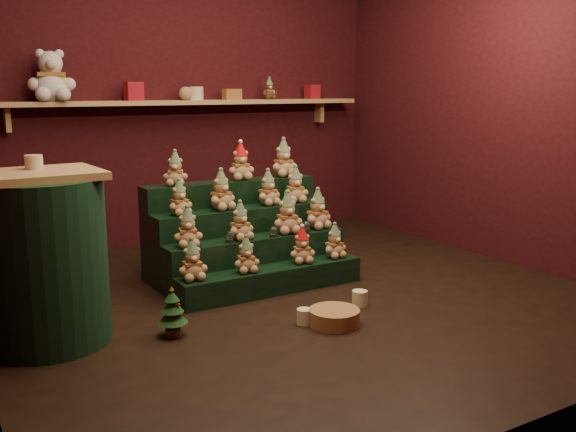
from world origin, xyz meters
TOP-DOWN VIEW (x-y plane):
  - ground at (0.00, 0.00)m, footprint 4.00×4.00m
  - back_wall at (0.00, 2.05)m, footprint 4.00×0.10m
  - front_wall at (0.00, -2.05)m, footprint 4.00×0.10m
  - right_wall at (2.05, 0.00)m, footprint 0.10×4.00m
  - back_shelf at (0.00, 1.87)m, footprint 3.60×0.26m
  - riser_tier_front at (-0.08, 0.16)m, footprint 1.40×0.22m
  - riser_tier_midfront at (-0.08, 0.38)m, footprint 1.40×0.22m
  - riser_tier_midback at (-0.08, 0.60)m, footprint 1.40×0.22m
  - riser_tier_back at (-0.08, 0.82)m, footprint 1.40×0.22m
  - teddy_0 at (-0.68, 0.17)m, footprint 0.21×0.19m
  - teddy_1 at (-0.29, 0.15)m, footprint 0.20×0.19m
  - teddy_2 at (0.17, 0.16)m, footprint 0.22×0.21m
  - teddy_3 at (0.46, 0.16)m, footprint 0.19×0.18m
  - teddy_4 at (-0.63, 0.36)m, footprint 0.23×0.22m
  - teddy_5 at (-0.22, 0.36)m, footprint 0.22×0.21m
  - teddy_6 at (0.17, 0.37)m, footprint 0.25×0.23m
  - teddy_7 at (0.45, 0.39)m, footprint 0.25×0.23m
  - teddy_8 at (-0.59, 0.59)m, footprint 0.20×0.19m
  - teddy_9 at (-0.25, 0.61)m, footprint 0.26×0.24m
  - teddy_10 at (0.14, 0.61)m, footprint 0.22×0.21m
  - teddy_11 at (0.38, 0.60)m, footprint 0.24×0.22m
  - teddy_12 at (-0.53, 0.80)m, footprint 0.23×0.23m
  - teddy_13 at (0.02, 0.82)m, footprint 0.23×0.22m
  - teddy_14 at (0.40, 0.82)m, footprint 0.22×0.20m
  - snow_globe_a at (-0.33, 0.32)m, footprint 0.06×0.06m
  - snow_globe_b at (0.02, 0.32)m, footprint 0.06×0.06m
  - snow_globe_c at (0.30, 0.32)m, footprint 0.06×0.06m
  - side_table at (-1.62, 0.02)m, footprint 0.69×0.69m
  - table_ornament at (-1.62, 0.12)m, footprint 0.10×0.10m
  - mini_christmas_tree at (-0.99, -0.26)m, footprint 0.18×0.18m
  - mug_left at (-0.22, -0.49)m, footprint 0.09×0.09m
  - mug_right at (0.27, -0.40)m, footprint 0.10×0.10m
  - wicker_basket at (-0.08, -0.60)m, footprint 0.34×0.34m
  - white_bear at (-1.16, 1.84)m, footprint 0.41×0.38m
  - brown_bear at (0.85, 1.84)m, footprint 0.16×0.15m
  - gift_tin_red_a at (-0.48, 1.85)m, footprint 0.14×0.14m
  - gift_tin_cream at (0.09, 1.85)m, footprint 0.14×0.14m
  - gift_tin_red_b at (1.35, 1.85)m, footprint 0.12×0.12m
  - shelf_plush_ball at (-0.01, 1.85)m, footprint 0.12×0.12m
  - scarf_gift_box at (0.46, 1.85)m, footprint 0.16×0.10m

SIDE VIEW (x-z plane):
  - ground at x=0.00m, z-range 0.00..0.00m
  - mug_left at x=-0.22m, z-range 0.00..0.09m
  - wicker_basket at x=-0.08m, z-range 0.00..0.10m
  - mug_right at x=0.27m, z-range 0.00..0.10m
  - riser_tier_front at x=-0.08m, z-range 0.00..0.18m
  - mini_christmas_tree at x=-0.99m, z-range 0.00..0.30m
  - riser_tier_midfront at x=-0.08m, z-range 0.00..0.36m
  - riser_tier_midback at x=-0.08m, z-range 0.00..0.54m
  - teddy_1 at x=-0.29m, z-range 0.18..0.43m
  - teddy_3 at x=0.46m, z-range 0.18..0.44m
  - teddy_2 at x=0.17m, z-range 0.18..0.44m
  - teddy_0 at x=-0.68m, z-range 0.18..0.45m
  - riser_tier_back at x=-0.08m, z-range 0.00..0.72m
  - snow_globe_b at x=0.02m, z-range 0.36..0.44m
  - snow_globe_a at x=-0.33m, z-range 0.36..0.44m
  - snow_globe_c at x=0.30m, z-range 0.36..0.45m
  - side_table at x=-1.62m, z-range -0.01..0.98m
  - teddy_5 at x=-0.22m, z-range 0.36..0.63m
  - teddy_4 at x=-0.63m, z-range 0.36..0.64m
  - teddy_7 at x=0.45m, z-range 0.36..0.67m
  - teddy_6 at x=0.17m, z-range 0.36..0.67m
  - teddy_8 at x=-0.59m, z-range 0.54..0.79m
  - teddy_10 at x=0.14m, z-range 0.54..0.81m
  - teddy_11 at x=0.38m, z-range 0.54..0.82m
  - teddy_9 at x=-0.25m, z-range 0.54..0.84m
  - teddy_12 at x=-0.53m, z-range 0.72..0.97m
  - teddy_13 at x=0.02m, z-range 0.72..1.01m
  - teddy_14 at x=0.40m, z-range 0.72..1.02m
  - table_ornament at x=-1.62m, z-range 0.99..1.06m
  - back_shelf at x=0.00m, z-range 1.17..1.41m
  - scarf_gift_box at x=0.46m, z-range 1.32..1.42m
  - gift_tin_cream at x=0.09m, z-range 1.32..1.44m
  - shelf_plush_ball at x=-0.01m, z-range 1.32..1.44m
  - gift_tin_red_b at x=1.35m, z-range 1.32..1.46m
  - back_wall at x=0.00m, z-range 0.00..2.80m
  - front_wall at x=0.00m, z-range 0.00..2.80m
  - right_wall at x=2.05m, z-range 0.00..2.80m
  - gift_tin_red_a at x=-0.48m, z-range 1.32..1.48m
  - brown_bear at x=0.85m, z-range 1.32..1.52m
  - white_bear at x=-1.16m, z-range 1.32..1.84m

